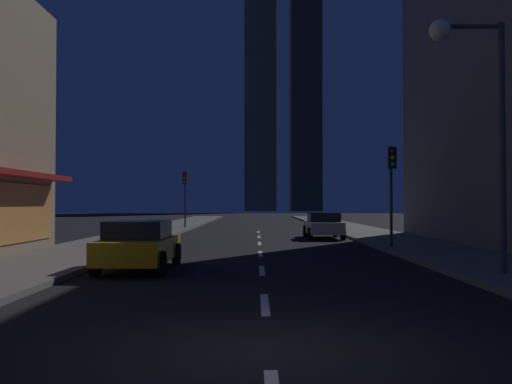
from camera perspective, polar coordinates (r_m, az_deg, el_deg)
name	(u,v)px	position (r m, az deg, el deg)	size (l,w,h in m)	color
ground_plane	(256,231)	(39.20, -0.02, -4.17)	(78.00, 136.00, 0.10)	black
sidewalk_right	(351,229)	(39.85, 10.12, -3.92)	(4.00, 76.00, 0.15)	#605E59
sidewalk_left	(160,229)	(39.79, -10.18, -3.92)	(4.00, 76.00, 0.15)	#605E59
lane_marking_center	(258,254)	(20.84, 0.20, -6.60)	(0.16, 33.40, 0.01)	silver
skyscraper_distant_tall	(258,65)	(145.82, 0.19, 13.43)	(8.32, 6.22, 77.74)	brown
skyscraper_distant_mid	(303,103)	(141.15, 5.02, 9.40)	(7.86, 8.78, 56.02)	#322F25
car_parked_near	(137,245)	(16.10, -12.62, -5.52)	(1.98, 4.24, 1.45)	gold
car_parked_far	(321,225)	(30.15, 6.93, -3.53)	(1.98, 4.24, 1.45)	silver
fire_hydrant_far_left	(144,232)	(28.58, -11.86, -4.22)	(0.42, 0.30, 0.65)	red
traffic_light_near_right	(389,174)	(22.98, 14.03, 1.89)	(0.32, 0.48, 4.20)	#2D2D2D
traffic_light_far_left	(182,187)	(40.31, -7.87, 0.54)	(0.32, 0.48, 4.20)	#2D2D2D
street_lamp_right	(467,84)	(15.15, 21.63, 10.71)	(1.96, 0.56, 6.58)	#38383D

